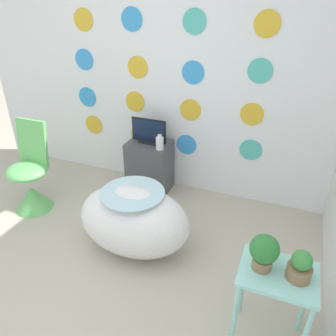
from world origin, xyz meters
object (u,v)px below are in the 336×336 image
object	(u,v)px
bathtub	(134,220)
vase	(160,143)
chair	(31,184)
potted_plant_right	(300,267)
potted_plant_left	(264,251)
tv	(149,132)

from	to	relation	value
bathtub	vase	world-z (taller)	vase
chair	potted_plant_right	xyz separation A→B (m)	(2.52, -0.60, 0.39)
chair	potted_plant_right	world-z (taller)	chair
vase	potted_plant_left	xyz separation A→B (m)	(1.19, -1.27, 0.07)
potted_plant_left	potted_plant_right	xyz separation A→B (m)	(0.20, -0.00, -0.04)
potted_plant_left	tv	bearing A→B (deg)	134.48
chair	vase	bearing A→B (deg)	30.59
chair	tv	size ratio (longest dim) A/B	2.38
bathtub	vase	distance (m)	0.90
bathtub	potted_plant_left	xyz separation A→B (m)	(1.07, -0.45, 0.42)
vase	potted_plant_right	xyz separation A→B (m)	(1.39, -1.27, 0.03)
vase	potted_plant_right	world-z (taller)	potted_plant_right
chair	potted_plant_right	bearing A→B (deg)	-13.50
bathtub	vase	bearing A→B (deg)	97.89
tv	vase	size ratio (longest dim) A/B	2.45
tv	potted_plant_right	xyz separation A→B (m)	(1.56, -1.38, -0.01)
chair	vase	xyz separation A→B (m)	(1.13, 0.67, 0.36)
potted_plant_right	chair	bearing A→B (deg)	166.50
bathtub	potted_plant_left	size ratio (longest dim) A/B	4.29
vase	potted_plant_right	distance (m)	1.88
tv	potted_plant_left	bearing A→B (deg)	-45.52
bathtub	potted_plant_right	distance (m)	1.40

